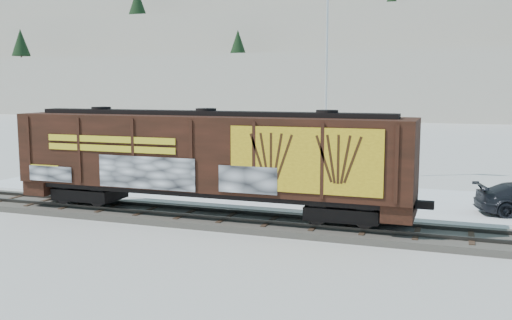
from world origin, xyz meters
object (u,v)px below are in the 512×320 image
at_px(car_silver, 262,184).
at_px(car_white, 358,186).
at_px(flagpole, 328,106).
at_px(hopper_railcar, 207,156).

xyz_separation_m(car_silver, car_white, (5.02, 0.61, 0.07)).
bearing_deg(car_white, car_silver, 101.78).
height_order(flagpole, car_white, flagpole).
bearing_deg(car_white, flagpole, 29.42).
bearing_deg(hopper_railcar, car_white, 48.48).
xyz_separation_m(hopper_railcar, flagpole, (2.41, 13.46, 1.81)).
distance_m(flagpole, car_silver, 8.84).
relative_size(flagpole, car_white, 2.59).
bearing_deg(hopper_railcar, flagpole, 79.86).
bearing_deg(flagpole, car_white, -65.47).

